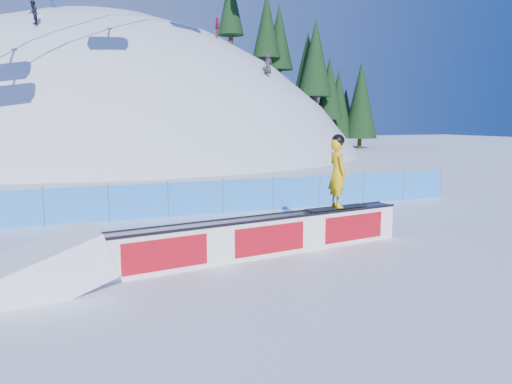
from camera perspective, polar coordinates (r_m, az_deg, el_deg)
name	(u,v)px	position (r m, az deg, el deg)	size (l,w,h in m)	color
ground	(239,244)	(13.76, -1.98, -5.94)	(160.00, 160.00, 0.00)	white
snow_hill	(110,316)	(58.77, -16.31, -13.43)	(64.00, 64.00, 64.00)	white
treeline	(303,60)	(59.61, 5.35, 14.79)	(19.56, 8.99, 21.75)	#342015
safety_fence	(196,198)	(17.86, -6.89, -0.74)	(22.05, 0.05, 1.30)	#287FEA
rail_box	(265,236)	(12.51, 0.99, -5.08)	(8.29, 1.82, 1.00)	white
snow_ramp	(43,291)	(10.98, -23.19, -10.33)	(2.49, 1.66, 0.93)	white
snowboarder	(337,172)	(13.58, 9.28, 2.25)	(1.95, 0.71, 2.00)	black
distant_skiers	(130,21)	(44.37, -14.17, 18.41)	(18.54, 9.33, 7.40)	black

